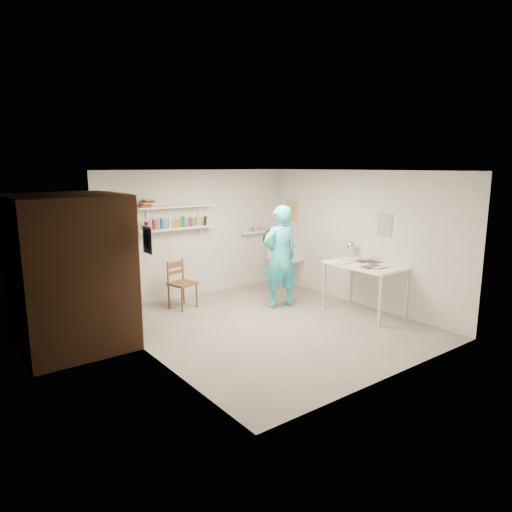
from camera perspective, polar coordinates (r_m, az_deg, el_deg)
floor at (r=7.29m, az=1.92°, el=-8.70°), size 4.00×4.50×0.02m
ceiling at (r=6.85m, az=2.05°, el=10.70°), size 4.00×4.50×0.02m
wall_back at (r=8.82m, az=-7.31°, el=2.83°), size 4.00×0.02×2.40m
wall_front at (r=5.44m, az=17.14°, el=-2.79°), size 4.00×0.02×2.40m
wall_left at (r=5.94m, az=-13.28°, el=-1.44°), size 0.02×4.50×2.40m
wall_right at (r=8.36m, az=12.76°, el=2.19°), size 0.02×4.50×2.40m
doorway_recess at (r=6.94m, az=-16.58°, el=-1.49°), size 0.02×0.90×2.00m
corridor_box at (r=6.72m, az=-22.27°, el=-1.83°), size 1.40×1.50×2.10m
door_lintel at (r=6.80m, az=-16.92°, el=7.19°), size 0.06×1.05×0.10m
door_jamb_near at (r=6.49m, az=-14.86°, el=-2.26°), size 0.06×0.10×2.00m
door_jamb_far at (r=7.41m, az=-17.81°, el=-0.78°), size 0.06×0.10×2.00m
shelf_lower at (r=8.45m, az=-9.84°, el=3.42°), size 1.50×0.22×0.03m
shelf_upper at (r=8.40m, az=-9.93°, el=6.12°), size 1.50×0.22×0.03m
ledge_shelf at (r=9.49m, az=0.07°, el=3.02°), size 0.70×0.14×0.03m
poster_left at (r=5.93m, az=-13.44°, el=1.97°), size 0.01×0.28×0.36m
poster_right_a at (r=9.56m, az=4.49°, el=5.64°), size 0.01×0.34×0.42m
poster_right_b at (r=7.97m, az=15.76°, el=3.79°), size 0.01×0.30×0.38m
belfast_sink at (r=9.45m, az=3.73°, el=0.38°), size 0.48×0.60×0.30m
man at (r=8.00m, az=3.06°, el=-0.09°), size 0.72×0.53×1.81m
wall_clock at (r=8.09m, az=1.90°, el=2.21°), size 0.33×0.09×0.33m
wooden_chair at (r=8.11m, az=-9.18°, el=-3.41°), size 0.50×0.49×0.89m
work_table at (r=7.95m, az=13.38°, el=-4.00°), size 0.77×1.28×0.85m
desk_lamp at (r=8.29m, az=11.80°, el=1.27°), size 0.16×0.16×0.16m
spray_cans at (r=8.43m, az=-9.86°, el=4.09°), size 1.31×0.06×0.17m
book_stack at (r=8.16m, az=-13.47°, el=6.43°), size 0.26×0.14×0.14m
ledge_pots at (r=9.48m, az=0.07°, el=3.38°), size 0.48×0.07×0.09m
papers at (r=7.85m, az=13.52°, el=-0.90°), size 0.30×0.22×0.03m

